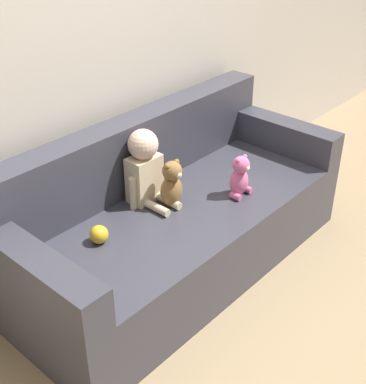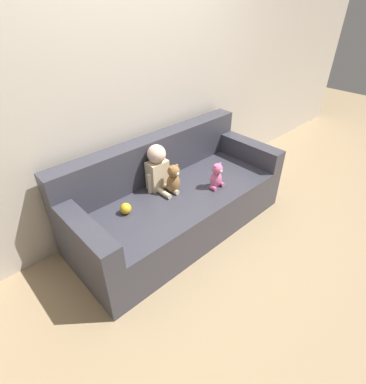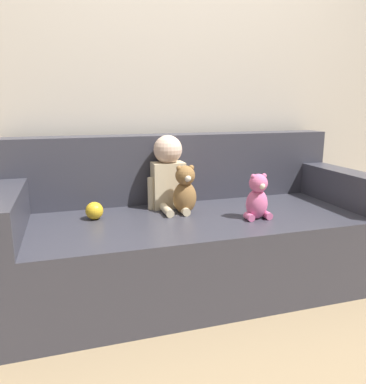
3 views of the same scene
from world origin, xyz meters
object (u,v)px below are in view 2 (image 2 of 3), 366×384
at_px(couch, 175,200).
at_px(person_baby, 158,168).
at_px(toy_ball, 126,209).
at_px(teddy_bear_brown, 173,179).
at_px(plush_toy_side, 216,176).

xyz_separation_m(couch, person_baby, (-0.10, 0.12, 0.34)).
height_order(couch, toy_ball, couch).
distance_m(teddy_bear_brown, plush_toy_side, 0.40).
bearing_deg(toy_ball, couch, -0.33).
height_order(couch, plush_toy_side, couch).
bearing_deg(toy_ball, teddy_bear_brown, -4.04).
height_order(person_baby, teddy_bear_brown, person_baby).
height_order(couch, teddy_bear_brown, couch).
height_order(teddy_bear_brown, toy_ball, teddy_bear_brown).
height_order(person_baby, toy_ball, person_baby).
xyz_separation_m(person_baby, teddy_bear_brown, (0.06, -0.15, -0.07)).
xyz_separation_m(plush_toy_side, toy_ball, (-0.84, 0.25, -0.07)).
bearing_deg(teddy_bear_brown, person_baby, 110.85).
distance_m(couch, plush_toy_side, 0.46).
xyz_separation_m(teddy_bear_brown, toy_ball, (-0.50, 0.04, -0.09)).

